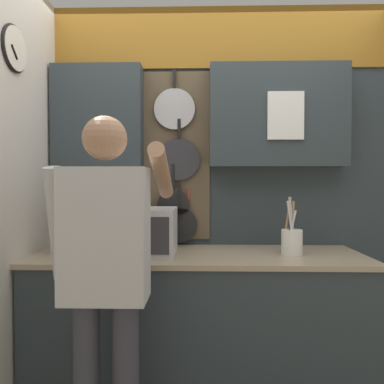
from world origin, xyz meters
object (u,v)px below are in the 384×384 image
Objects in this scene: utensil_crock at (292,240)px; person at (106,263)px; microwave at (135,231)px; knife_block at (73,236)px.

person reaches higher than utensil_crock.
utensil_crock is at bearing 30.18° from person.
microwave is 1.42× the size of utensil_crock.
person is at bearing -149.82° from utensil_crock.
microwave is at bearing -179.86° from utensil_crock.
microwave is 0.38m from knife_block.
knife_block is 0.67m from person.
person is (0.35, -0.57, -0.04)m from knife_block.
person reaches higher than knife_block.
person is at bearing -58.16° from knife_block.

